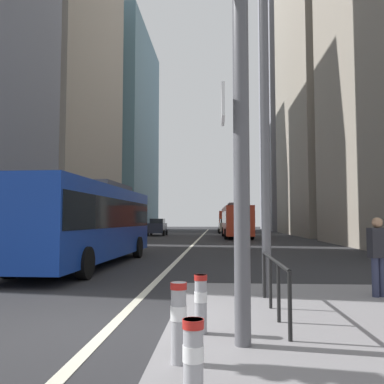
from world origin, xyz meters
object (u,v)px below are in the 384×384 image
object	(u,v)px
city_bus_red_distant	(227,220)
bollard_left	(193,359)
street_lamp_post	(264,66)
car_oncoming_mid	(157,227)
bollard_back	(201,301)
city_bus_blue_oncoming	(88,219)
city_bus_red_receding	(236,220)
traffic_signal_gantry	(106,59)
bollard_right	(179,318)
pedestrian_walking	(378,252)
car_receding_near	(226,226)

from	to	relation	value
city_bus_red_distant	bollard_left	xyz separation A→B (m)	(-1.72, -61.04, -1.25)
city_bus_red_distant	street_lamp_post	world-z (taller)	street_lamp_post
city_bus_red_distant	car_oncoming_mid	xyz separation A→B (m)	(-8.44, -18.09, -0.85)
street_lamp_post	bollard_left	size ratio (longest dim) A/B	10.26
city_bus_red_distant	bollard_back	size ratio (longest dim) A/B	13.65
city_bus_red_distant	bollard_back	xyz separation A→B (m)	(-1.76, -58.63, -1.21)
street_lamp_post	bollard_back	xyz separation A→B (m)	(-1.32, -2.96, -4.66)
city_bus_blue_oncoming	city_bus_red_receding	bearing A→B (deg)	74.59
city_bus_blue_oncoming	street_lamp_post	size ratio (longest dim) A/B	1.42
bollard_left	bollard_back	bearing A→B (deg)	90.81
car_oncoming_mid	traffic_signal_gantry	bearing A→B (deg)	-82.57
city_bus_red_receding	bollard_left	world-z (taller)	city_bus_red_receding
bollard_left	bollard_right	distance (m)	1.16
city_bus_red_distant	traffic_signal_gantry	distance (m)	59.30
street_lamp_post	pedestrian_walking	bearing A→B (deg)	2.89
pedestrian_walking	bollard_right	bearing A→B (deg)	-132.13
city_bus_red_receding	traffic_signal_gantry	bearing A→B (deg)	-95.50
car_oncoming_mid	bollard_left	world-z (taller)	car_oncoming_mid
city_bus_red_receding	street_lamp_post	size ratio (longest dim) A/B	1.40
car_receding_near	traffic_signal_gantry	world-z (taller)	traffic_signal_gantry
city_bus_red_distant	pedestrian_walking	xyz separation A→B (m)	(1.98, -55.55, -0.73)
city_bus_blue_oncoming	bollard_back	xyz separation A→B (m)	(4.88, -9.85, -1.21)
traffic_signal_gantry	car_oncoming_mid	bearing A→B (deg)	97.43
car_receding_near	bollard_right	distance (m)	50.01
city_bus_red_distant	bollard_left	world-z (taller)	city_bus_red_distant
bollard_right	bollard_left	bearing A→B (deg)	-78.06
city_bus_red_receding	pedestrian_walking	bearing A→B (deg)	-87.14
traffic_signal_gantry	bollard_left	xyz separation A→B (m)	(1.35, -1.86, -3.51)
car_receding_near	bollard_left	bearing A→B (deg)	-91.45
city_bus_blue_oncoming	pedestrian_walking	size ratio (longest dim) A/B	6.60
car_oncoming_mid	bollard_right	xyz separation A→B (m)	(6.48, -41.82, -0.32)
street_lamp_post	car_receding_near	bearing A→B (deg)	89.98
bollard_left	traffic_signal_gantry	bearing A→B (deg)	126.02
city_bus_blue_oncoming	city_bus_red_distant	size ratio (longest dim) A/B	0.98
city_bus_red_receding	pedestrian_walking	distance (m)	32.24
car_receding_near	pedestrian_walking	xyz separation A→B (m)	(2.41, -45.62, 0.11)
city_bus_blue_oncoming	bollard_back	world-z (taller)	city_bus_blue_oncoming
traffic_signal_gantry	bollard_right	world-z (taller)	traffic_signal_gantry
city_bus_blue_oncoming	car_receding_near	xyz separation A→B (m)	(6.21, 38.86, -0.85)
car_oncoming_mid	traffic_signal_gantry	distance (m)	41.56
bollard_right	pedestrian_walking	world-z (taller)	pedestrian_walking
traffic_signal_gantry	pedestrian_walking	xyz separation A→B (m)	(5.06, 3.63, -2.99)
bollard_right	car_oncoming_mid	bearing A→B (deg)	98.80
car_receding_near	bollard_right	world-z (taller)	car_receding_near
car_oncoming_mid	city_bus_red_receding	bearing A→B (deg)	-30.93
city_bus_red_receding	car_oncoming_mid	distance (m)	10.30
street_lamp_post	city_bus_red_receding	bearing A→B (deg)	88.56
city_bus_red_distant	street_lamp_post	xyz separation A→B (m)	(-0.44, -55.68, 3.45)
city_bus_blue_oncoming	bollard_right	distance (m)	12.12
bollard_right	bollard_back	world-z (taller)	bollard_right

